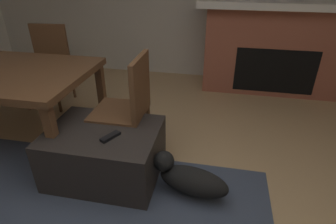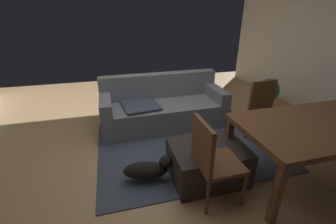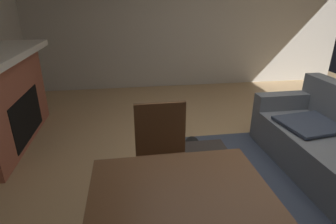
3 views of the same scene
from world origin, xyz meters
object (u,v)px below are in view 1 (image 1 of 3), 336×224
Objects in this scene: fireplace at (275,47)px; ottoman_coffee_table at (105,153)px; small_dog at (189,178)px; dining_chair_south at (49,61)px; tv_remote at (110,137)px; dining_chair_west at (129,103)px.

ottoman_coffee_table is at bearing 54.56° from fireplace.
ottoman_coffee_table is 0.71m from small_dog.
small_dog is (0.82, 2.24, -0.42)m from fireplace.
dining_chair_south is 2.32m from small_dog.
fireplace is 2.87m from dining_chair_south.
fireplace is 2.64m from tv_remote.
dining_chair_west and dining_chair_south have the same top height.
fireplace is at bearing -161.03° from dining_chair_south.
dining_chair_south is 1.59× the size of small_dog.
dining_chair_west is 0.79m from small_dog.
fireplace is 12.71× the size of tv_remote.
dining_chair_south is at bearing 18.97° from fireplace.
dining_chair_south reaches higher than small_dog.
fireplace is at bearing -110.13° from small_dog.
tv_remote is (-0.10, 0.08, 0.23)m from ottoman_coffee_table.
dining_chair_west reaches higher than ottoman_coffee_table.
tv_remote is 0.17× the size of dining_chair_south.
small_dog is at bearing 145.21° from dining_chair_south.
fireplace is at bearing -94.96° from tv_remote.
fireplace is at bearing -127.43° from dining_chair_west.
dining_chair_west is (-0.02, -0.39, 0.08)m from tv_remote.
small_dog is at bearing -154.75° from tv_remote.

